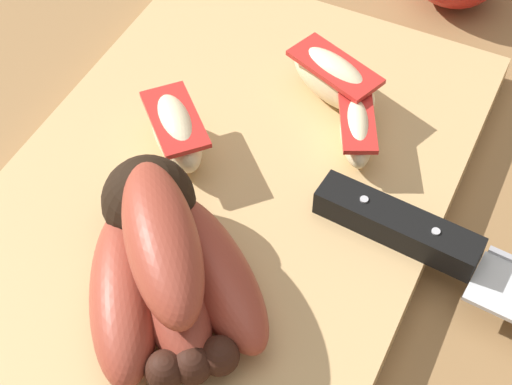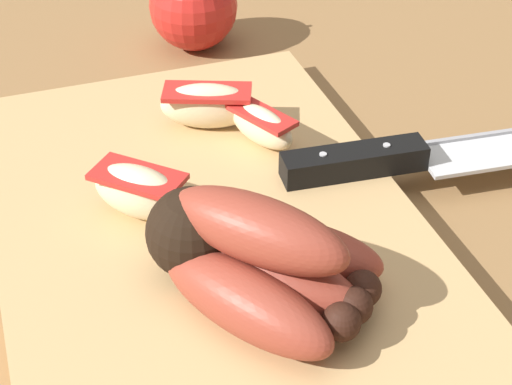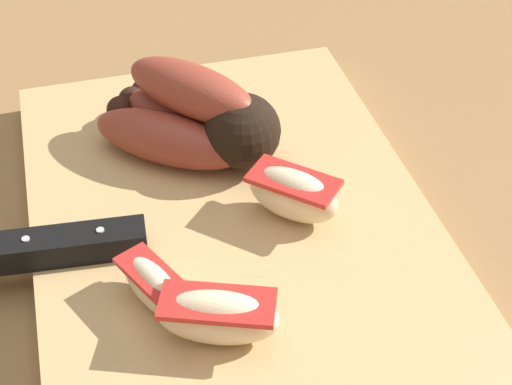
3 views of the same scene
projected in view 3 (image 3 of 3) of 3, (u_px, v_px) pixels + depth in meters
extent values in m
plane|color=olive|center=(231.00, 230.00, 0.54)|extent=(6.00, 6.00, 0.00)
cube|color=tan|center=(231.00, 226.00, 0.53)|extent=(0.38, 0.26, 0.02)
sphere|color=black|center=(243.00, 131.00, 0.55)|extent=(0.05, 0.05, 0.05)
ellipsoid|color=brown|center=(207.00, 106.00, 0.59)|extent=(0.12, 0.09, 0.04)
sphere|color=black|center=(145.00, 92.00, 0.60)|extent=(0.02, 0.02, 0.02)
ellipsoid|color=brown|center=(188.00, 122.00, 0.58)|extent=(0.11, 0.10, 0.04)
sphere|color=black|center=(132.00, 100.00, 0.60)|extent=(0.02, 0.02, 0.02)
ellipsoid|color=brown|center=(168.00, 139.00, 0.56)|extent=(0.10, 0.11, 0.04)
sphere|color=black|center=(121.00, 110.00, 0.59)|extent=(0.02, 0.02, 0.02)
ellipsoid|color=brown|center=(192.00, 90.00, 0.55)|extent=(0.11, 0.10, 0.04)
cube|color=black|center=(66.00, 245.00, 0.49)|extent=(0.03, 0.10, 0.02)
cylinder|color=#B2B2B7|center=(100.00, 230.00, 0.49)|extent=(0.00, 0.01, 0.00)
cylinder|color=#B2B2B7|center=(26.00, 239.00, 0.48)|extent=(0.00, 0.01, 0.00)
ellipsoid|color=beige|center=(155.00, 288.00, 0.46)|extent=(0.06, 0.04, 0.03)
cube|color=red|center=(154.00, 277.00, 0.45)|extent=(0.06, 0.04, 0.00)
ellipsoid|color=beige|center=(218.00, 318.00, 0.44)|extent=(0.05, 0.07, 0.03)
cube|color=red|center=(217.00, 304.00, 0.43)|extent=(0.05, 0.07, 0.00)
ellipsoid|color=beige|center=(293.00, 195.00, 0.51)|extent=(0.06, 0.06, 0.04)
cube|color=red|center=(294.00, 181.00, 0.51)|extent=(0.06, 0.06, 0.00)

